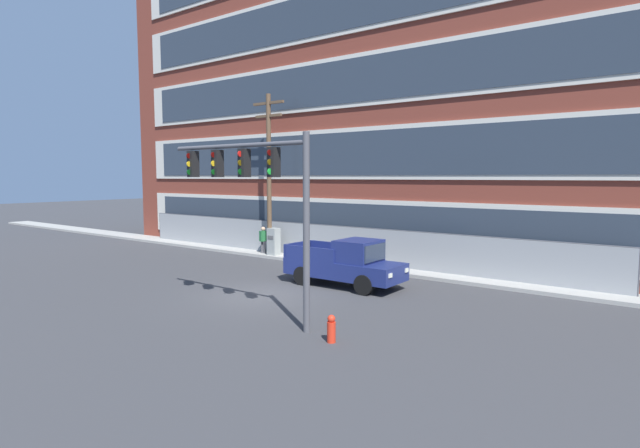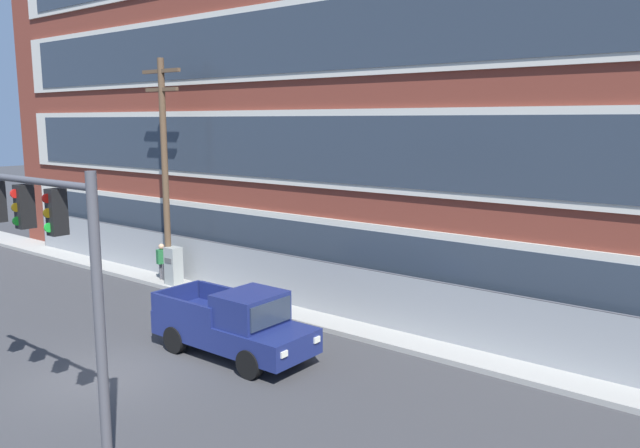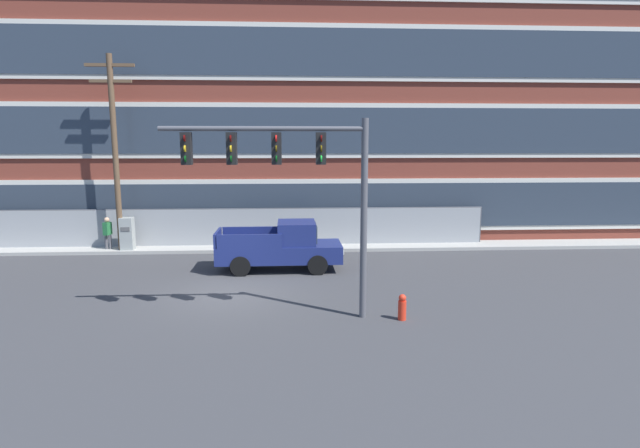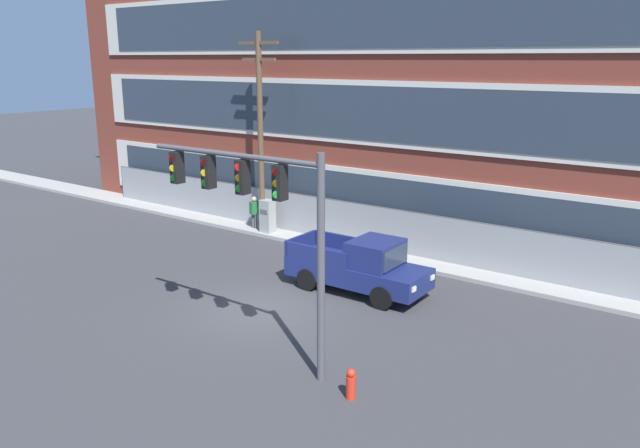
% 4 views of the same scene
% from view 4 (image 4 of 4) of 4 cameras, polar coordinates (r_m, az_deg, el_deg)
% --- Properties ---
extents(ground_plane, '(160.00, 160.00, 0.00)m').
position_cam_4_polar(ground_plane, '(20.70, -5.50, -7.87)').
color(ground_plane, '#38383A').
extents(sidewalk_building_side, '(80.00, 1.77, 0.16)m').
position_cam_4_polar(sidewalk_building_side, '(26.33, 5.24, -2.63)').
color(sidewalk_building_side, '#9E9B93').
rests_on(sidewalk_building_side, ground).
extents(brick_mill_building, '(49.31, 9.70, 19.03)m').
position_cam_4_polar(brick_mill_building, '(28.42, 19.42, 17.22)').
color(brick_mill_building, brown).
rests_on(brick_mill_building, ground).
extents(chain_link_fence, '(29.17, 0.06, 1.99)m').
position_cam_4_polar(chain_link_fence, '(27.82, 0.69, 0.40)').
color(chain_link_fence, gray).
rests_on(chain_link_fence, ground).
extents(traffic_signal_mast, '(5.87, 0.43, 5.86)m').
position_cam_4_polar(traffic_signal_mast, '(16.14, -5.75, 1.94)').
color(traffic_signal_mast, '#4C4C51').
rests_on(traffic_signal_mast, ground).
extents(pickup_truck_navy, '(5.13, 2.06, 2.00)m').
position_cam_4_polar(pickup_truck_navy, '(21.86, 3.71, -3.92)').
color(pickup_truck_navy, navy).
rests_on(pickup_truck_navy, ground).
extents(utility_pole_near_corner, '(2.20, 0.26, 9.14)m').
position_cam_4_polar(utility_pole_near_corner, '(28.43, -5.48, 8.81)').
color(utility_pole_near_corner, brown).
rests_on(utility_pole_near_corner, ground).
extents(electrical_cabinet, '(0.59, 0.54, 1.69)m').
position_cam_4_polar(electrical_cabinet, '(28.95, -4.82, 0.58)').
color(electrical_cabinet, '#939993').
rests_on(electrical_cabinet, ground).
extents(pedestrian_near_cabinet, '(0.33, 0.45, 1.69)m').
position_cam_4_polar(pedestrian_near_cabinet, '(29.66, -6.03, 1.16)').
color(pedestrian_near_cabinet, '#4C4C51').
rests_on(pedestrian_near_cabinet, ground).
extents(fire_hydrant, '(0.24, 0.24, 0.78)m').
position_cam_4_polar(fire_hydrant, '(15.55, 2.84, -14.41)').
color(fire_hydrant, red).
rests_on(fire_hydrant, ground).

